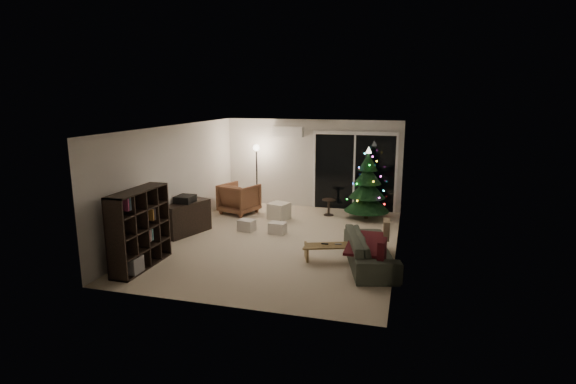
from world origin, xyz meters
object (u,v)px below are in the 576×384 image
(christmas_tree, at_px, (367,183))
(media_cabinet, at_px, (186,218))
(bookshelf, at_px, (131,228))
(armchair, at_px, (239,198))
(sofa, at_px, (370,250))
(coffee_table, at_px, (332,253))

(christmas_tree, bearing_deg, media_cabinet, -148.15)
(bookshelf, height_order, armchair, bookshelf)
(bookshelf, xyz_separation_m, armchair, (0.50, 4.16, -0.33))
(sofa, relative_size, christmas_tree, 1.08)
(bookshelf, relative_size, media_cabinet, 1.24)
(sofa, distance_m, coffee_table, 0.73)
(armchair, relative_size, sofa, 0.45)
(media_cabinet, height_order, armchair, armchair)
(bookshelf, height_order, christmas_tree, christmas_tree)
(armchair, height_order, coffee_table, armchair)
(bookshelf, distance_m, sofa, 4.49)
(media_cabinet, xyz_separation_m, armchair, (0.50, 2.06, 0.04))
(armchair, bearing_deg, media_cabinet, 94.71)
(bookshelf, distance_m, coffee_table, 3.82)
(armchair, xyz_separation_m, christmas_tree, (3.40, 0.36, 0.53))
(media_cabinet, height_order, sofa, media_cabinet)
(coffee_table, bearing_deg, armchair, 116.18)
(christmas_tree, bearing_deg, armchair, -173.97)
(bookshelf, bearing_deg, armchair, 74.60)
(sofa, bearing_deg, media_cabinet, 64.23)
(armchair, distance_m, christmas_tree, 3.46)
(media_cabinet, height_order, christmas_tree, christmas_tree)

